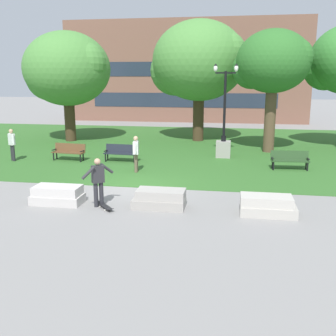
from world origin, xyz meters
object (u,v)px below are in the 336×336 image
Objects in this scene: park_bench_far_left at (69,151)px; park_bench_near_right at (121,152)px; concrete_block_center at (58,195)px; lamp_post_left at (224,139)px; skateboard at (105,206)px; park_bench_near_left at (290,159)px; concrete_block_left at (160,199)px; person_bystander_far_lawn at (12,143)px; person_bystander_near_lawn at (136,152)px; person_skateboarder at (98,179)px; concrete_block_right at (267,206)px.

park_bench_near_right is at bearing 3.48° from park_bench_far_left.
concrete_block_center is 10.92m from lamp_post_left.
park_bench_near_left reaches higher than skateboard.
person_bystander_far_lawn is (-9.21, 6.34, 0.68)m from concrete_block_left.
park_bench_far_left reaches higher than concrete_block_left.
park_bench_near_right is 1.07× the size of person_bystander_near_lawn.
park_bench_near_right is 5.86m from person_bystander_far_lawn.
park_bench_far_left is 1.08× the size of person_bystander_far_lawn.
person_skateboarder is (-2.13, -0.21, 0.67)m from concrete_block_left.
concrete_block_right is (7.28, -0.00, 0.00)m from concrete_block_center.
park_bench_far_left is at bearing 178.47° from park_bench_near_left.
concrete_block_center is at bearing -107.76° from person_bystander_near_lawn.
park_bench_near_left is 7.46m from person_bystander_near_lawn.
person_bystander_near_lawn is (1.63, 5.08, 0.68)m from concrete_block_center.
person_bystander_far_lawn is at bearing 137.24° from person_skateboarder.
park_bench_far_left reaches higher than skateboard.
concrete_block_right is (3.60, -0.14, 0.00)m from concrete_block_left.
park_bench_far_left is 0.36× the size of lamp_post_left.
park_bench_near_right is (-8.60, 0.48, 0.00)m from park_bench_near_left.
concrete_block_left is 9.43m from lamp_post_left.
person_skateboarder is 0.93× the size of park_bench_near_right.
person_skateboarder is 7.45m from park_bench_near_right.
park_bench_far_left is at bearing 11.66° from person_bystander_far_lawn.
park_bench_near_left is at bearing 51.97° from concrete_block_left.
lamp_post_left is (-3.27, 2.56, 0.52)m from park_bench_near_left.
concrete_block_left is 7.90m from park_bench_near_right.
concrete_block_center is 7.28m from concrete_block_right.
person_skateboarder is at bearing -59.90° from park_bench_far_left.
person_skateboarder is 0.96m from skateboard.
person_bystander_near_lawn is (-3.98, -4.26, -0.07)m from lamp_post_left.
park_bench_near_right and park_bench_far_left have the same top height.
concrete_block_left is 11.20m from person_bystander_far_lawn.
person_bystander_far_lawn reaches higher than skateboard.
park_bench_near_right is (-1.28, 7.33, -0.43)m from person_skateboarder.
concrete_block_center is 1.05× the size of person_bystander_near_lawn.
concrete_block_left reaches higher than skateboard.
park_bench_near_right is (-3.41, 7.12, 0.23)m from concrete_block_left.
person_bystander_near_lawn and person_bystander_far_lawn have the same top height.
person_skateboarder is at bearing -113.28° from lamp_post_left.
skateboard is 0.53× the size of person_bystander_far_lawn.
skateboard is at bearing -111.31° from lamp_post_left.
park_bench_far_left is at bearing 154.60° from person_bystander_near_lawn.
person_bystander_far_lawn is (-2.93, -0.61, 0.44)m from park_bench_far_left.
concrete_block_center is 0.98× the size of park_bench_near_right.
concrete_block_center is 0.35× the size of lamp_post_left.
person_bystander_far_lawn is (-14.40, -0.30, 0.44)m from park_bench_near_left.
concrete_block_left is at bearing 177.78° from concrete_block_right.
skateboard is 0.49× the size of park_bench_far_left.
park_bench_far_left is (-6.27, 6.94, 0.23)m from concrete_block_left.
lamp_post_left is at bearing 59.03° from concrete_block_center.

